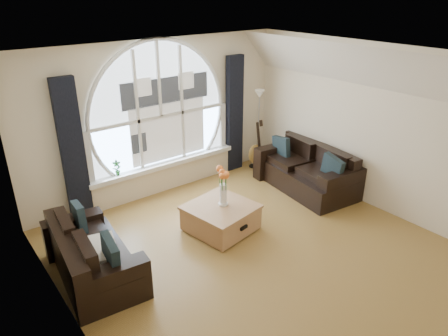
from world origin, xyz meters
TOP-DOWN VIEW (x-y plane):
  - ground at (0.00, 0.00)m, footprint 5.00×5.50m
  - ceiling at (0.00, 0.00)m, footprint 5.00×5.50m
  - wall_back at (0.00, 2.75)m, footprint 5.00×0.01m
  - wall_left at (-2.50, 0.00)m, footprint 0.01×5.50m
  - wall_right at (2.50, 0.00)m, footprint 0.01×5.50m
  - attic_slope at (2.20, 0.00)m, footprint 0.92×5.50m
  - arched_window at (0.00, 2.72)m, footprint 2.60×0.06m
  - window_sill at (0.00, 2.65)m, footprint 2.90×0.22m
  - window_frame at (0.00, 2.69)m, footprint 2.76×0.08m
  - neighbor_house at (0.15, 2.71)m, footprint 1.70×0.02m
  - curtain_left at (-1.60, 2.63)m, footprint 0.35×0.12m
  - curtain_right at (1.60, 2.63)m, footprint 0.35×0.12m
  - sofa_left at (-2.01, 1.05)m, footprint 0.97×1.70m
  - sofa_right at (2.05, 1.09)m, footprint 1.13×1.92m
  - coffee_chest at (-0.04, 0.93)m, footprint 1.08×1.08m
  - throw_blanket at (-2.05, 0.87)m, footprint 0.67×0.67m
  - vase_flowers at (0.01, 0.94)m, footprint 0.24×0.24m
  - floor_lamp at (2.10, 2.47)m, footprint 0.24×0.24m
  - guitar at (1.97, 2.36)m, footprint 0.39×0.29m
  - potted_plant at (-0.92, 2.65)m, footprint 0.16×0.12m

SIDE VIEW (x-z plane):
  - ground at x=0.00m, z-range -0.01..0.01m
  - coffee_chest at x=-0.04m, z-range 0.00..0.46m
  - sofa_left at x=-2.01m, z-range 0.04..0.76m
  - sofa_right at x=2.05m, z-range 0.00..0.80m
  - throw_blanket at x=-2.05m, z-range 0.45..0.55m
  - window_sill at x=0.00m, z-range 0.47..0.55m
  - guitar at x=1.97m, z-range 0.00..1.06m
  - potted_plant at x=-0.92m, z-range 0.55..0.82m
  - floor_lamp at x=2.10m, z-range 0.00..1.60m
  - vase_flowers at x=0.01m, z-range 0.46..1.16m
  - curtain_left at x=-1.60m, z-range 0.00..2.30m
  - curtain_right at x=1.60m, z-range 0.00..2.30m
  - wall_back at x=0.00m, z-range 0.00..2.70m
  - wall_left at x=-2.50m, z-range 0.00..2.70m
  - wall_right at x=2.50m, z-range 0.00..2.70m
  - neighbor_house at x=0.15m, z-range 0.75..2.25m
  - arched_window at x=0.00m, z-range 0.55..2.70m
  - window_frame at x=0.00m, z-range 0.55..2.70m
  - attic_slope at x=2.20m, z-range 1.99..2.71m
  - ceiling at x=0.00m, z-range 2.70..2.71m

